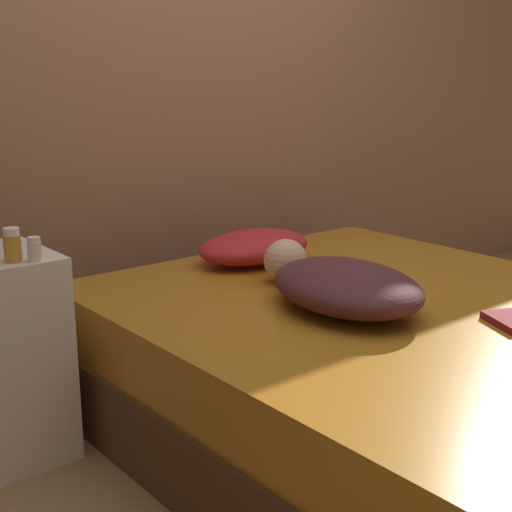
{
  "coord_description": "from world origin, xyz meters",
  "views": [
    {
      "loc": [
        -1.86,
        -1.54,
        1.27
      ],
      "look_at": [
        -0.4,
        0.25,
        0.69
      ],
      "focal_mm": 50.0,
      "sensor_mm": 36.0,
      "label": 1
    }
  ],
  "objects_px": {
    "person_lying": "(340,284)",
    "bottle_amber": "(12,245)",
    "bottle_white": "(35,249)",
    "pillow": "(254,247)"
  },
  "relations": [
    {
      "from": "bottle_amber",
      "to": "person_lying",
      "type": "bearing_deg",
      "value": -29.85
    },
    {
      "from": "pillow",
      "to": "bottle_white",
      "type": "height_order",
      "value": "bottle_white"
    },
    {
      "from": "bottle_white",
      "to": "bottle_amber",
      "type": "bearing_deg",
      "value": 144.68
    },
    {
      "from": "pillow",
      "to": "bottle_white",
      "type": "bearing_deg",
      "value": -171.4
    },
    {
      "from": "pillow",
      "to": "bottle_amber",
      "type": "relative_size",
      "value": 4.82
    },
    {
      "from": "bottle_white",
      "to": "bottle_amber",
      "type": "relative_size",
      "value": 0.72
    },
    {
      "from": "pillow",
      "to": "bottle_white",
      "type": "distance_m",
      "value": 1.04
    },
    {
      "from": "person_lying",
      "to": "bottle_amber",
      "type": "xyz_separation_m",
      "value": [
        -0.92,
        0.53,
        0.18
      ]
    },
    {
      "from": "bottle_white",
      "to": "bottle_amber",
      "type": "height_order",
      "value": "bottle_amber"
    },
    {
      "from": "bottle_white",
      "to": "person_lying",
      "type": "bearing_deg",
      "value": -29.48
    }
  ]
}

